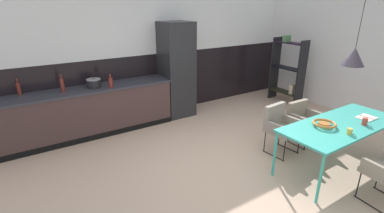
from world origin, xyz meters
The scene contains 19 objects.
ground_plane centered at (0.00, 0.00, 0.00)m, with size 9.70×9.70×0.00m, color tan.
back_wall_splashback_dark centered at (0.00, 2.76, 0.67)m, with size 7.46×0.12×1.33m, color black.
back_wall_panel_upper centered at (0.00, 2.76, 2.00)m, with size 7.46×0.12×1.33m, color silver.
side_wall_right centered at (3.67, 0.00, 1.33)m, with size 0.12×5.64×2.67m, color silver.
kitchen_counter centered at (-1.77, 2.40, 0.45)m, with size 3.65×0.63×0.90m.
refrigerator_column centered at (0.37, 2.40, 1.00)m, with size 0.63×0.60×2.00m, color #232326.
dining_table centered at (1.30, -0.77, 0.68)m, with size 1.97×0.79×0.72m.
armchair_far_side centered at (1.57, 0.07, 0.47)m, with size 0.50×0.48×0.73m.
armchair_facing_counter centered at (0.96, 0.04, 0.50)m, with size 0.52×0.51×0.80m.
fruit_bowl centered at (0.99, -0.68, 0.76)m, with size 0.32×0.32×0.06m.
open_book centered at (1.80, -0.85, 0.73)m, with size 0.28×0.22×0.02m.
mug_wide_latte centered at (1.05, -1.01, 0.76)m, with size 0.11×0.07×0.08m.
mug_glass_clear centered at (1.52, -0.96, 0.77)m, with size 0.12×0.07×0.10m.
cooking_pot centered at (-1.37, 2.39, 0.98)m, with size 0.25×0.25×0.18m.
bottle_oil_tall centered at (-1.89, 2.41, 1.02)m, with size 0.07×0.07×0.31m.
bottle_spice_small centered at (-2.53, 2.61, 1.01)m, with size 0.06×0.06×0.29m.
bottle_vinegar_dark centered at (-1.11, 2.20, 1.00)m, with size 0.07×0.07×0.25m.
open_shelf_unit centered at (3.07, 1.67, 0.81)m, with size 0.30×0.82×1.62m.
pendant_lamp_over_table_near centered at (1.30, -0.74, 1.68)m, with size 0.29×0.29×1.06m.
Camera 1 is at (-2.48, -2.67, 2.34)m, focal length 25.93 mm.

